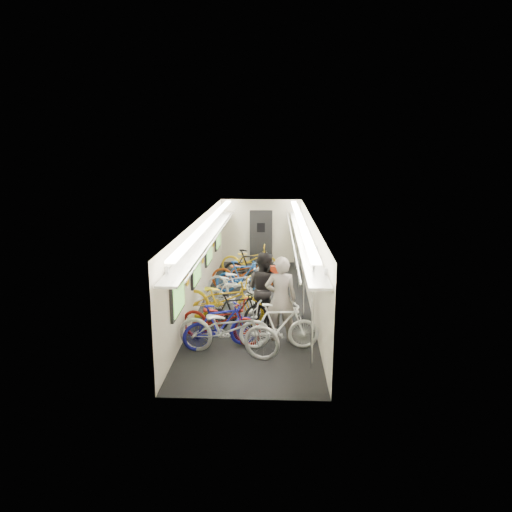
# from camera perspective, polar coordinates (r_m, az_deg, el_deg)

# --- Properties ---
(train_car_shell) EXTENTS (10.00, 10.00, 10.00)m
(train_car_shell) POSITION_cam_1_polar(r_m,az_deg,el_deg) (12.99, -1.55, 1.95)
(train_car_shell) COLOR black
(train_car_shell) RESTS_ON ground
(bicycle_0) EXTENTS (2.31, 1.29, 1.15)m
(bicycle_0) POSITION_cam_1_polar(r_m,az_deg,el_deg) (9.47, -3.49, -9.09)
(bicycle_0) COLOR #A2A1A5
(bicycle_0) RESTS_ON ground
(bicycle_1) EXTENTS (1.72, 1.05, 1.00)m
(bicycle_1) POSITION_cam_1_polar(r_m,az_deg,el_deg) (9.84, -4.38, -8.71)
(bicycle_1) COLOR navy
(bicycle_1) RESTS_ON ground
(bicycle_2) EXTENTS (2.02, 1.25, 1.00)m
(bicycle_2) POSITION_cam_1_polar(r_m,az_deg,el_deg) (10.17, -4.44, -7.98)
(bicycle_2) COLOR maroon
(bicycle_2) RESTS_ON ground
(bicycle_3) EXTENTS (1.62, 0.91, 0.94)m
(bicycle_3) POSITION_cam_1_polar(r_m,az_deg,el_deg) (10.73, -2.45, -7.01)
(bicycle_3) COLOR black
(bicycle_3) RESTS_ON ground
(bicycle_4) EXTENTS (2.33, 1.42, 1.16)m
(bicycle_4) POSITION_cam_1_polar(r_m,az_deg,el_deg) (11.31, -4.20, -5.39)
(bicycle_4) COLOR gold
(bicycle_4) RESTS_ON ground
(bicycle_5) EXTENTS (1.67, 0.70, 0.98)m
(bicycle_5) POSITION_cam_1_polar(r_m,az_deg,el_deg) (11.85, -2.72, -4.97)
(bicycle_5) COLOR white
(bicycle_5) RESTS_ON ground
(bicycle_6) EXTENTS (2.04, 1.11, 1.02)m
(bicycle_6) POSITION_cam_1_polar(r_m,az_deg,el_deg) (12.98, -2.07, -3.27)
(bicycle_6) COLOR silver
(bicycle_6) RESTS_ON ground
(bicycle_7) EXTENTS (1.66, 0.65, 0.97)m
(bicycle_7) POSITION_cam_1_polar(r_m,az_deg,el_deg) (13.64, -1.68, -2.57)
(bicycle_7) COLOR #184895
(bicycle_7) RESTS_ON ground
(bicycle_8) EXTENTS (1.95, 0.68, 1.02)m
(bicycle_8) POSITION_cam_1_polar(r_m,az_deg,el_deg) (13.97, -1.61, -2.09)
(bicycle_8) COLOR #9F3B11
(bicycle_8) RESTS_ON ground
(bicycle_9) EXTENTS (1.97, 0.81, 1.15)m
(bicycle_9) POSITION_cam_1_polar(r_m,az_deg,el_deg) (14.33, -0.47, -1.45)
(bicycle_9) COLOR black
(bicycle_9) RESTS_ON ground
(bicycle_10) EXTENTS (1.92, 0.68, 1.01)m
(bicycle_10) POSITION_cam_1_polar(r_m,az_deg,el_deg) (15.66, -0.84, -0.48)
(bicycle_10) COLOR gold
(bicycle_10) RESTS_ON ground
(bicycle_11) EXTENTS (1.72, 0.59, 1.02)m
(bicycle_11) POSITION_cam_1_polar(r_m,az_deg,el_deg) (9.79, 2.90, -8.75)
(bicycle_11) COLOR white
(bicycle_11) RESTS_ON ground
(passenger_near) EXTENTS (0.71, 0.48, 1.92)m
(passenger_near) POSITION_cam_1_polar(r_m,az_deg,el_deg) (10.09, 3.10, -5.38)
(passenger_near) COLOR gray
(passenger_near) RESTS_ON ground
(passenger_mid) EXTENTS (1.10, 1.04, 1.81)m
(passenger_mid) POSITION_cam_1_polar(r_m,az_deg,el_deg) (11.01, 0.91, -4.09)
(passenger_mid) COLOR black
(passenger_mid) RESTS_ON ground
(backpack) EXTENTS (0.27, 0.16, 0.38)m
(backpack) POSITION_cam_1_polar(r_m,az_deg,el_deg) (10.88, 2.35, -2.24)
(backpack) COLOR #A12710
(backpack) RESTS_ON passenger_near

